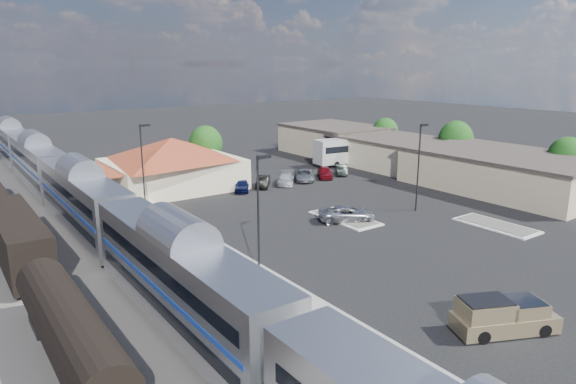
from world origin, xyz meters
TOP-DOWN VIEW (x-y plane):
  - ground at (0.00, 0.00)m, footprint 280.00×280.00m
  - railbed at (-21.00, 8.00)m, footprint 16.00×100.00m
  - platform at (-12.00, 6.00)m, footprint 5.50×92.00m
  - passenger_train at (-18.00, 12.10)m, footprint 3.00×104.00m
  - freight_cars at (-24.00, 7.09)m, footprint 2.80×46.00m
  - station_depot at (-4.56, 24.00)m, footprint 18.35×12.24m
  - buildings_east at (28.00, 14.28)m, footprint 14.40×51.40m
  - traffic_island_south at (4.00, 2.00)m, footprint 3.30×7.50m
  - traffic_island_north at (14.00, -8.00)m, footprint 3.30×7.50m
  - lamp_plat_s at (-10.90, -6.00)m, footprint 1.08×0.25m
  - lamp_plat_n at (-10.90, 16.00)m, footprint 1.08×0.25m
  - lamp_lot at (12.10, 0.00)m, footprint 1.08×0.25m
  - tree_east_a at (34.00, -4.00)m, footprint 4.56×4.56m
  - tree_east_b at (34.00, 12.00)m, footprint 4.94×4.94m
  - tree_east_c at (34.00, 26.00)m, footprint 4.41×4.41m
  - tree_depot at (3.00, 30.00)m, footprint 4.71×4.71m
  - pickup_truck at (-3.20, -19.68)m, footprint 6.17×4.33m
  - suv at (3.67, 1.33)m, footprint 6.02×4.92m
  - coach_bus at (23.96, 22.80)m, footprint 12.77×4.20m
  - person_a at (-12.53, -5.92)m, footprint 0.65×0.80m
  - person_b at (-11.59, 6.58)m, footprint 0.97×1.10m
  - parked_car_a at (1.56, 17.76)m, footprint 3.64×4.32m
  - parked_car_b at (4.76, 18.06)m, footprint 3.73×4.17m
  - parked_car_c at (7.96, 17.76)m, footprint 4.45×4.95m
  - parked_car_d at (11.16, 18.06)m, footprint 4.76×5.53m
  - parked_car_e at (14.36, 17.76)m, footprint 3.91×4.64m
  - parked_car_f at (17.56, 18.06)m, footprint 3.44×4.05m

SIDE VIEW (x-z plane):
  - ground at x=0.00m, z-range 0.00..0.00m
  - railbed at x=-21.00m, z-range 0.00..0.12m
  - platform at x=-12.00m, z-range 0.00..0.18m
  - traffic_island_south at x=4.00m, z-range 0.00..0.21m
  - traffic_island_north at x=14.00m, z-range 0.00..0.21m
  - parked_car_f at x=17.56m, z-range 0.00..1.31m
  - parked_car_b at x=4.76m, z-range 0.00..1.37m
  - parked_car_c at x=7.96m, z-range 0.00..1.38m
  - parked_car_a at x=1.56m, z-range 0.00..1.39m
  - parked_car_d at x=11.16m, z-range 0.00..1.41m
  - parked_car_e at x=14.36m, z-range 0.00..1.50m
  - suv at x=3.67m, z-range 0.00..1.53m
  - pickup_truck at x=-3.20m, z-range -0.05..1.96m
  - person_b at x=-11.59m, z-range 0.18..2.07m
  - person_a at x=-12.53m, z-range 0.18..2.08m
  - freight_cars at x=-24.00m, z-range -0.07..3.93m
  - buildings_east at x=28.00m, z-range -0.13..4.67m
  - coach_bus at x=23.96m, z-range 0.31..4.33m
  - passenger_train at x=-18.00m, z-range 0.09..5.64m
  - station_depot at x=-4.56m, z-range 0.03..6.23m
  - tree_east_c at x=34.00m, z-range 0.66..6.87m
  - tree_east_a at x=34.00m, z-range 0.68..7.10m
  - tree_depot at x=3.00m, z-range 0.71..7.34m
  - tree_east_b at x=34.00m, z-range 0.74..7.70m
  - lamp_plat_s at x=-10.90m, z-range 0.84..9.84m
  - lamp_plat_n at x=-10.90m, z-range 0.84..9.84m
  - lamp_lot at x=12.10m, z-range 0.84..9.84m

